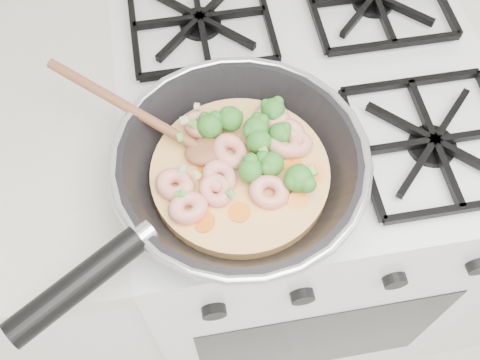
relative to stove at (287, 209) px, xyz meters
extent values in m
cube|color=white|center=(0.00, 0.00, -0.01)|extent=(0.60, 0.60, 0.90)
cube|color=black|center=(0.00, -0.30, -0.01)|extent=(0.48, 0.00, 0.40)
cube|color=black|center=(0.00, 0.00, 0.45)|extent=(0.56, 0.56, 0.02)
torus|color=silver|center=(-0.14, -0.17, 0.52)|extent=(0.34, 0.34, 0.01)
cylinder|color=black|center=(-0.35, -0.31, 0.52)|extent=(0.16, 0.12, 0.03)
cylinder|color=#F6BF6B|center=(-0.14, -0.17, 0.49)|extent=(0.24, 0.24, 0.02)
ellipsoid|color=brown|center=(-0.18, -0.14, 0.51)|extent=(0.07, 0.07, 0.02)
cylinder|color=brown|center=(-0.28, -0.07, 0.53)|extent=(0.19, 0.15, 0.06)
torus|color=#E69F88|center=(-0.15, -0.15, 0.51)|extent=(0.07, 0.07, 0.03)
torus|color=#E69F88|center=(-0.06, -0.15, 0.51)|extent=(0.06, 0.06, 0.03)
torus|color=#E69F88|center=(-0.07, -0.14, 0.51)|extent=(0.08, 0.08, 0.04)
torus|color=#E69F88|center=(-0.17, -0.18, 0.51)|extent=(0.07, 0.07, 0.02)
torus|color=#E69F88|center=(-0.23, -0.19, 0.51)|extent=(0.07, 0.07, 0.02)
torus|color=#E69F88|center=(-0.08, -0.10, 0.51)|extent=(0.07, 0.07, 0.02)
torus|color=#E69F88|center=(-0.18, -0.20, 0.51)|extent=(0.07, 0.07, 0.03)
torus|color=#E69F88|center=(-0.21, -0.22, 0.51)|extent=(0.06, 0.06, 0.02)
torus|color=#E69F88|center=(-0.11, -0.22, 0.51)|extent=(0.07, 0.07, 0.03)
torus|color=#E69F88|center=(-0.18, -0.10, 0.51)|extent=(0.07, 0.07, 0.02)
torus|color=#E69F88|center=(-0.08, -0.15, 0.51)|extent=(0.08, 0.08, 0.04)
ellipsoid|color=#3A832B|center=(-0.11, -0.15, 0.52)|extent=(0.04, 0.04, 0.03)
ellipsoid|color=#3A832B|center=(-0.08, -0.10, 0.52)|extent=(0.04, 0.04, 0.03)
ellipsoid|color=#3A832B|center=(-0.13, -0.19, 0.52)|extent=(0.04, 0.04, 0.03)
ellipsoid|color=#3A832B|center=(-0.11, -0.12, 0.52)|extent=(0.05, 0.05, 0.03)
ellipsoid|color=#3A832B|center=(-0.17, -0.11, 0.52)|extent=(0.05, 0.05, 0.03)
ellipsoid|color=#3A832B|center=(-0.07, -0.21, 0.52)|extent=(0.05, 0.05, 0.04)
ellipsoid|color=#3A832B|center=(-0.08, -0.14, 0.52)|extent=(0.04, 0.04, 0.03)
ellipsoid|color=#3A832B|center=(-0.14, -0.10, 0.52)|extent=(0.04, 0.04, 0.03)
ellipsoid|color=#3A832B|center=(-0.10, -0.18, 0.52)|extent=(0.04, 0.04, 0.03)
cylinder|color=orange|center=(-0.11, -0.19, 0.50)|extent=(0.04, 0.04, 0.00)
cylinder|color=orange|center=(-0.17, -0.15, 0.50)|extent=(0.04, 0.04, 0.01)
cylinder|color=orange|center=(-0.15, -0.23, 0.50)|extent=(0.04, 0.04, 0.01)
cylinder|color=orange|center=(-0.07, -0.14, 0.50)|extent=(0.03, 0.03, 0.01)
cylinder|color=orange|center=(-0.07, -0.23, 0.50)|extent=(0.04, 0.04, 0.01)
cylinder|color=orange|center=(-0.20, -0.24, 0.50)|extent=(0.04, 0.04, 0.01)
cylinder|color=orange|center=(-0.19, -0.17, 0.50)|extent=(0.04, 0.04, 0.01)
cylinder|color=orange|center=(-0.07, -0.18, 0.50)|extent=(0.04, 0.04, 0.01)
cylinder|color=orange|center=(-0.05, -0.20, 0.50)|extent=(0.04, 0.04, 0.01)
cylinder|color=orange|center=(-0.07, -0.17, 0.50)|extent=(0.04, 0.04, 0.01)
cylinder|color=#61AC45|center=(-0.14, -0.10, 0.53)|extent=(0.01, 0.01, 0.01)
cylinder|color=#ABCA8E|center=(-0.07, -0.11, 0.51)|extent=(0.01, 0.01, 0.01)
cylinder|color=#61AC45|center=(-0.16, -0.21, 0.52)|extent=(0.01, 0.01, 0.01)
cylinder|color=#ABCA8E|center=(-0.21, -0.17, 0.52)|extent=(0.01, 0.01, 0.01)
cylinder|color=#ABCA8E|center=(-0.20, -0.19, 0.52)|extent=(0.01, 0.01, 0.01)
cylinder|color=#ABCA8E|center=(-0.18, -0.08, 0.52)|extent=(0.01, 0.01, 0.01)
cylinder|color=#ABCA8E|center=(-0.07, -0.22, 0.51)|extent=(0.01, 0.01, 0.01)
cylinder|color=#61AC45|center=(-0.22, -0.21, 0.52)|extent=(0.01, 0.01, 0.01)
cylinder|color=#ABCA8E|center=(-0.20, -0.10, 0.52)|extent=(0.01, 0.01, 0.01)
cylinder|color=#61AC45|center=(-0.12, -0.13, 0.52)|extent=(0.01, 0.01, 0.01)
cylinder|color=#61AC45|center=(-0.13, -0.17, 0.52)|extent=(0.01, 0.01, 0.01)
cylinder|color=#61AC45|center=(-0.11, -0.16, 0.52)|extent=(0.01, 0.01, 0.01)
cylinder|color=#61AC45|center=(-0.19, -0.10, 0.52)|extent=(0.01, 0.01, 0.01)
cylinder|color=#61AC45|center=(-0.21, -0.12, 0.52)|extent=(0.01, 0.01, 0.01)
cylinder|color=#61AC45|center=(-0.05, -0.20, 0.51)|extent=(0.01, 0.01, 0.01)
camera|label=1|loc=(-0.20, -0.55, 1.14)|focal=42.26mm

